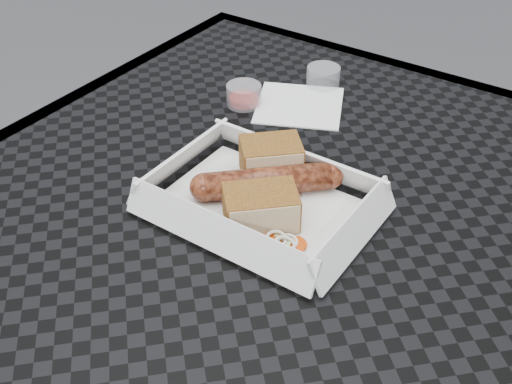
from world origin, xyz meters
TOP-DOWN VIEW (x-y plane):
  - patio_table at (0.00, 0.00)m, footprint 0.80×0.80m
  - food_tray at (-0.01, -0.04)m, footprint 0.22×0.15m
  - bratwurst at (-0.02, -0.02)m, footprint 0.14×0.13m
  - bread_near at (-0.04, 0.02)m, footprint 0.09×0.09m
  - bread_far at (0.00, -0.07)m, footprint 0.09×0.09m
  - veg_garnish at (0.04, -0.09)m, footprint 0.03×0.03m
  - napkin at (-0.10, 0.18)m, footprint 0.16×0.16m
  - condiment_cup_sauce at (-0.17, 0.14)m, footprint 0.05×0.05m
  - condiment_cup_empty at (-0.10, 0.25)m, footprint 0.05×0.05m

SIDE VIEW (x-z plane):
  - patio_table at x=0.00m, z-range 0.30..1.04m
  - napkin at x=-0.10m, z-range 0.74..0.75m
  - food_tray at x=-0.01m, z-range 0.74..0.75m
  - veg_garnish at x=0.04m, z-range 0.75..0.75m
  - condiment_cup_sauce at x=-0.17m, z-range 0.74..0.78m
  - condiment_cup_empty at x=-0.10m, z-range 0.74..0.78m
  - bratwurst at x=-0.02m, z-range 0.75..0.78m
  - bread_far at x=0.00m, z-range 0.75..0.79m
  - bread_near at x=-0.04m, z-range 0.75..0.79m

